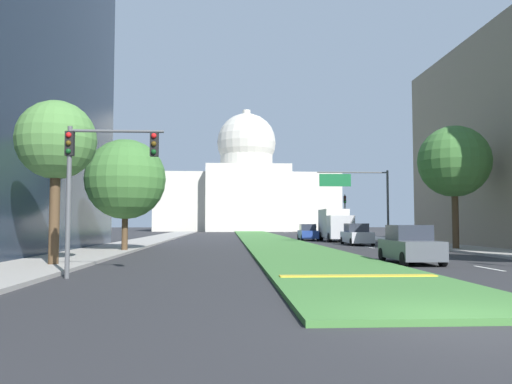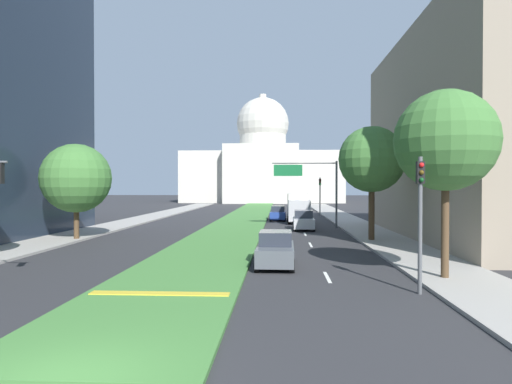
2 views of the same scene
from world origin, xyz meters
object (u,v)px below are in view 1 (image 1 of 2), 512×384
at_px(street_tree_left_mid, 126,179).
at_px(sedan_midblock, 357,235).
at_px(traffic_light_far_right, 345,210).
at_px(sedan_distant, 308,233).
at_px(street_tree_right_mid, 454,162).
at_px(overhead_guide_sign, 361,191).
at_px(sedan_lead_stopped, 410,246).
at_px(box_truck_delivery, 335,225).
at_px(capitol_building, 247,190).
at_px(traffic_light_near_left, 94,167).
at_px(street_tree_left_near, 56,141).

distance_m(street_tree_left_mid, sedan_midblock, 20.07).
relative_size(traffic_light_far_right, sedan_distant, 1.20).
height_order(traffic_light_far_right, street_tree_left_mid, street_tree_left_mid).
bearing_deg(street_tree_right_mid, sedan_distant, 109.54).
xyz_separation_m(overhead_guide_sign, sedan_midblock, (-0.88, -1.78, -3.84)).
relative_size(traffic_light_far_right, street_tree_right_mid, 0.62).
xyz_separation_m(street_tree_left_mid, sedan_lead_stopped, (14.98, -9.70, -3.83)).
bearing_deg(street_tree_right_mid, box_truck_delivery, 105.86).
height_order(capitol_building, sedan_midblock, capitol_building).
bearing_deg(traffic_light_far_right, sedan_lead_stopped, -98.66).
height_order(overhead_guide_sign, sedan_midblock, overhead_guide_sign).
distance_m(overhead_guide_sign, sedan_lead_stopped, 21.35).
bearing_deg(traffic_light_far_right, traffic_light_near_left, -113.99).
relative_size(traffic_light_near_left, street_tree_right_mid, 0.62).
xyz_separation_m(capitol_building, street_tree_right_mid, (11.10, -79.28, -3.09)).
relative_size(sedan_lead_stopped, box_truck_delivery, 0.65).
bearing_deg(box_truck_delivery, street_tree_left_near, -122.91).
xyz_separation_m(traffic_light_near_left, street_tree_left_mid, (-1.97, 15.14, 0.86)).
bearing_deg(sedan_midblock, capitol_building, 95.34).
relative_size(capitol_building, box_truck_delivery, 6.14).
bearing_deg(street_tree_left_mid, sedan_midblock, 28.01).
relative_size(street_tree_left_near, box_truck_delivery, 1.11).
relative_size(traffic_light_near_left, sedan_midblock, 1.16).
bearing_deg(sedan_lead_stopped, street_tree_left_near, -175.69).
xyz_separation_m(overhead_guide_sign, sedan_distant, (-3.28, 8.98, -3.88)).
height_order(street_tree_left_mid, sedan_distant, street_tree_left_mid).
xyz_separation_m(traffic_light_far_right, overhead_guide_sign, (-2.21, -15.44, 1.37)).
bearing_deg(box_truck_delivery, sedan_midblock, -88.87).
height_order(street_tree_left_near, street_tree_right_mid, street_tree_right_mid).
bearing_deg(street_tree_left_near, overhead_guide_sign, 49.03).
distance_m(street_tree_left_mid, sedan_distant, 25.31).
bearing_deg(street_tree_right_mid, traffic_light_far_right, 93.13).
height_order(street_tree_right_mid, sedan_distant, street_tree_right_mid).
distance_m(traffic_light_near_left, traffic_light_far_right, 45.56).
xyz_separation_m(capitol_building, box_truck_delivery, (6.44, -62.89, -7.42)).
relative_size(street_tree_left_mid, sedan_lead_stopped, 1.73).
relative_size(street_tree_right_mid, sedan_lead_stopped, 2.02).
relative_size(street_tree_right_mid, sedan_distant, 1.95).
bearing_deg(sedan_lead_stopped, traffic_light_far_right, 81.34).
relative_size(overhead_guide_sign, street_tree_left_near, 0.92).
height_order(sedan_distant, box_truck_delivery, box_truck_delivery).
distance_m(overhead_guide_sign, box_truck_delivery, 6.70).
relative_size(capitol_building, street_tree_left_near, 5.54).
distance_m(sedan_midblock, box_truck_delivery, 7.73).
xyz_separation_m(capitol_building, traffic_light_near_left, (-8.84, -94.97, -5.30)).
relative_size(capitol_building, traffic_light_far_right, 7.55).
distance_m(overhead_guide_sign, street_tree_left_near, 29.05).
relative_size(traffic_light_near_left, sedan_distant, 1.20).
relative_size(street_tree_left_near, street_tree_left_mid, 0.98).
bearing_deg(box_truck_delivery, traffic_light_near_left, -115.47).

